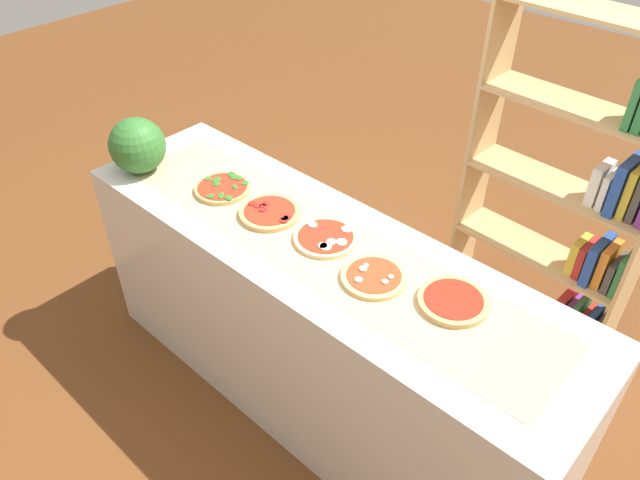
% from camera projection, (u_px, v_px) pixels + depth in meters
% --- Properties ---
extents(ground_plane, '(12.00, 12.00, 0.00)m').
position_uv_depth(ground_plane, '(320.00, 394.00, 3.00)').
color(ground_plane, brown).
extents(counter, '(2.31, 0.66, 0.95)m').
position_uv_depth(counter, '(320.00, 327.00, 2.70)').
color(counter, beige).
rests_on(counter, ground_plane).
extents(parchment_paper, '(2.04, 0.43, 0.00)m').
position_uv_depth(parchment_paper, '(320.00, 244.00, 2.40)').
color(parchment_paper, tan).
rests_on(parchment_paper, counter).
extents(pizza_spinach_0, '(0.25, 0.25, 0.03)m').
position_uv_depth(pizza_spinach_0, '(223.00, 188.00, 2.69)').
color(pizza_spinach_0, tan).
rests_on(pizza_spinach_0, parchment_paper).
extents(pizza_pepperoni_1, '(0.26, 0.26, 0.03)m').
position_uv_depth(pizza_pepperoni_1, '(270.00, 212.00, 2.55)').
color(pizza_pepperoni_1, tan).
rests_on(pizza_pepperoni_1, parchment_paper).
extents(pizza_mozzarella_2, '(0.26, 0.26, 0.03)m').
position_uv_depth(pizza_mozzarella_2, '(326.00, 238.00, 2.41)').
color(pizza_mozzarella_2, '#E5C17F').
rests_on(pizza_mozzarella_2, parchment_paper).
extents(pizza_mushroom_3, '(0.25, 0.25, 0.03)m').
position_uv_depth(pizza_mushroom_3, '(374.00, 277.00, 2.23)').
color(pizza_mushroom_3, '#DBB26B').
rests_on(pizza_mushroom_3, parchment_paper).
extents(pizza_plain_4, '(0.25, 0.25, 0.02)m').
position_uv_depth(pizza_plain_4, '(453.00, 301.00, 2.13)').
color(pizza_plain_4, tan).
rests_on(pizza_plain_4, parchment_paper).
extents(watermelon, '(0.26, 0.26, 0.26)m').
position_uv_depth(watermelon, '(137.00, 146.00, 2.76)').
color(watermelon, '#2D6628').
rests_on(watermelon, counter).
extents(bookshelf, '(0.93, 0.30, 1.67)m').
position_uv_depth(bookshelf, '(582.00, 207.00, 2.89)').
color(bookshelf, tan).
rests_on(bookshelf, ground_plane).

